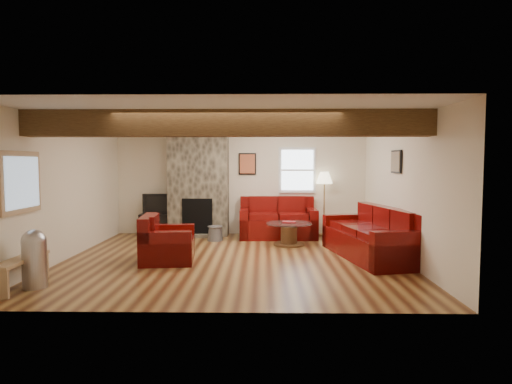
# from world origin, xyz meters

# --- Properties ---
(room) EXTENTS (8.00, 8.00, 8.00)m
(room) POSITION_xyz_m (0.00, 0.00, 1.25)
(room) COLOR #522B15
(room) RESTS_ON ground
(floor) EXTENTS (6.00, 6.00, 0.00)m
(floor) POSITION_xyz_m (0.00, 0.00, 0.00)
(floor) COLOR #522B15
(floor) RESTS_ON ground
(oak_beam) EXTENTS (6.00, 0.36, 0.38)m
(oak_beam) POSITION_xyz_m (0.00, -1.25, 2.31)
(oak_beam) COLOR #362110
(oak_beam) RESTS_ON room
(chimney_breast) EXTENTS (1.40, 0.67, 2.50)m
(chimney_breast) POSITION_xyz_m (-1.00, 2.49, 1.22)
(chimney_breast) COLOR #353129
(chimney_breast) RESTS_ON floor
(back_window) EXTENTS (0.90, 0.08, 1.10)m
(back_window) POSITION_xyz_m (1.35, 2.71, 1.55)
(back_window) COLOR silver
(back_window) RESTS_ON room
(hatch_window) EXTENTS (0.08, 1.00, 0.90)m
(hatch_window) POSITION_xyz_m (-2.96, -1.50, 1.45)
(hatch_window) COLOR tan
(hatch_window) RESTS_ON room
(ceiling_dome) EXTENTS (0.40, 0.40, 0.18)m
(ceiling_dome) POSITION_xyz_m (0.90, 0.90, 2.44)
(ceiling_dome) COLOR white
(ceiling_dome) RESTS_ON room
(artwork_back) EXTENTS (0.42, 0.06, 0.52)m
(artwork_back) POSITION_xyz_m (0.15, 2.71, 1.70)
(artwork_back) COLOR black
(artwork_back) RESTS_ON room
(artwork_right) EXTENTS (0.06, 0.55, 0.42)m
(artwork_right) POSITION_xyz_m (2.96, 0.30, 1.75)
(artwork_right) COLOR black
(artwork_right) RESTS_ON room
(sofa_three) EXTENTS (1.44, 2.51, 0.91)m
(sofa_three) POSITION_xyz_m (2.48, 0.16, 0.45)
(sofa_three) COLOR #430406
(sofa_three) RESTS_ON floor
(loveseat) EXTENTS (1.77, 1.05, 0.93)m
(loveseat) POSITION_xyz_m (0.87, 2.23, 0.46)
(loveseat) COLOR #430406
(loveseat) RESTS_ON floor
(armchair_red) EXTENTS (0.98, 1.09, 0.81)m
(armchair_red) POSITION_xyz_m (-1.14, -0.19, 0.41)
(armchair_red) COLOR #430406
(armchair_red) RESTS_ON floor
(coffee_table) EXTENTS (0.96, 0.96, 0.50)m
(coffee_table) POSITION_xyz_m (1.07, 1.30, 0.24)
(coffee_table) COLOR #472716
(coffee_table) RESTS_ON floor
(tv_cabinet) EXTENTS (1.01, 0.40, 0.51)m
(tv_cabinet) POSITION_xyz_m (-1.90, 2.53, 0.25)
(tv_cabinet) COLOR black
(tv_cabinet) RESTS_ON floor
(television) EXTENTS (0.85, 0.11, 0.49)m
(television) POSITION_xyz_m (-1.90, 2.53, 0.75)
(television) COLOR black
(television) RESTS_ON tv_cabinet
(floor_lamp) EXTENTS (0.39, 0.39, 1.51)m
(floor_lamp) POSITION_xyz_m (1.98, 2.55, 1.29)
(floor_lamp) COLOR #AC8247
(floor_lamp) RESTS_ON floor
(pine_bench) EXTENTS (0.26, 1.10, 0.41)m
(pine_bench) POSITION_xyz_m (-2.83, -1.80, 0.21)
(pine_bench) COLOR tan
(pine_bench) RESTS_ON floor
(pedal_bin) EXTENTS (0.43, 0.43, 0.82)m
(pedal_bin) POSITION_xyz_m (-2.64, -1.80, 0.41)
(pedal_bin) COLOR #B4B4BA
(pedal_bin) RESTS_ON floor
(coal_bucket) EXTENTS (0.36, 0.36, 0.34)m
(coal_bucket) POSITION_xyz_m (-0.54, 1.81, 0.17)
(coal_bucket) COLOR slate
(coal_bucket) RESTS_ON floor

